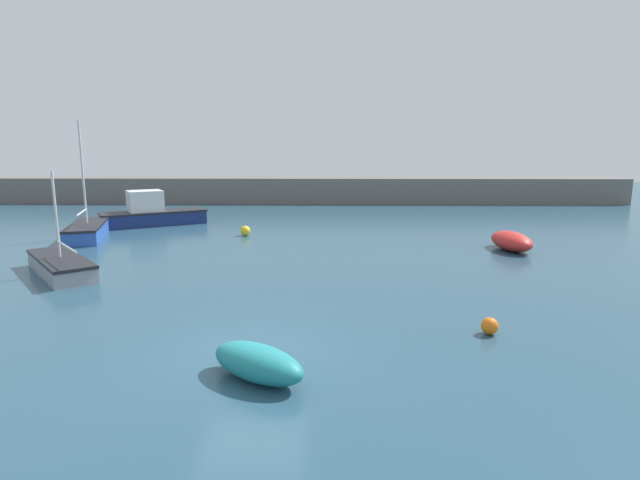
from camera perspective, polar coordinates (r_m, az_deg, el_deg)
name	(u,v)px	position (r m, az deg, el deg)	size (l,w,h in m)	color
ground_plane	(251,357)	(12.30, -7.91, -13.12)	(120.00, 120.00, 0.20)	#284C60
harbor_breakwater	(307,190)	(44.28, -1.44, 5.73)	(54.97, 3.25, 2.17)	#66605B
dinghy_near_pier	(258,363)	(10.84, -7.14, -13.74)	(2.48, 2.16, 0.74)	teal
rowboat_blue_near	(511,241)	(25.28, 21.03, -0.11)	(1.82, 3.11, 0.88)	red
sailboat_short_mast	(61,265)	(21.59, -27.50, -2.57)	(4.26, 4.65, 3.94)	gray
sailboat_tall_mast	(88,230)	(29.54, -25.02, 1.04)	(3.14, 5.69, 6.17)	#2D56B7
cabin_cruiser_white	(151,213)	(32.95, -18.72, 2.92)	(6.48, 4.98, 2.18)	navy
mooring_buoy_orange	(490,326)	(13.93, 18.82, -9.28)	(0.45, 0.45, 0.45)	orange
mooring_buoy_yellow	(245,231)	(27.80, -8.53, 1.06)	(0.56, 0.56, 0.56)	yellow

